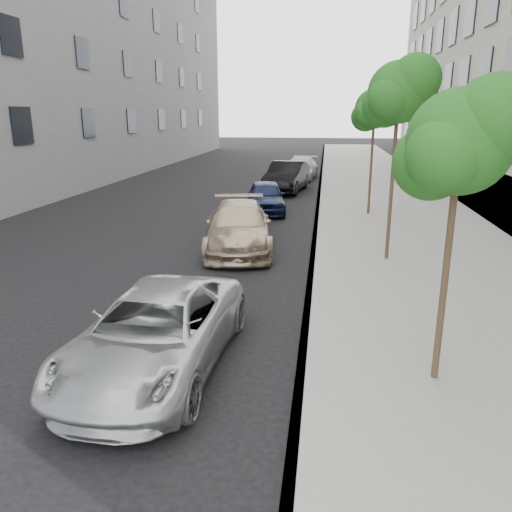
% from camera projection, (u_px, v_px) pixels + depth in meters
% --- Properties ---
extents(ground, '(160.00, 160.00, 0.00)m').
position_uv_depth(ground, '(206.00, 426.00, 6.62)').
color(ground, black).
rests_on(ground, ground).
extents(sidewalk, '(6.40, 72.00, 0.14)m').
position_uv_depth(sidewalk, '(375.00, 183.00, 28.88)').
color(sidewalk, gray).
rests_on(sidewalk, ground).
extents(curb, '(0.15, 72.00, 0.14)m').
position_uv_depth(curb, '(320.00, 182.00, 29.29)').
color(curb, '#9E9B93').
rests_on(curb, ground).
extents(tree_near, '(1.75, 1.55, 4.37)m').
position_uv_depth(tree_near, '(462.00, 142.00, 6.62)').
color(tree_near, '#38281C').
rests_on(tree_near, sidewalk).
extents(tree_mid, '(1.86, 1.66, 5.29)m').
position_uv_depth(tree_mid, '(400.00, 92.00, 12.57)').
color(tree_mid, '#38281C').
rests_on(tree_mid, sidewalk).
extents(tree_far, '(1.82, 1.62, 4.92)m').
position_uv_depth(tree_far, '(375.00, 109.00, 18.85)').
color(tree_far, '#38281C').
rests_on(tree_far, sidewalk).
extents(minivan, '(2.33, 4.68, 1.27)m').
position_uv_depth(minivan, '(156.00, 332.00, 7.97)').
color(minivan, silver).
rests_on(minivan, ground).
extents(suv, '(2.68, 5.04, 1.39)m').
position_uv_depth(suv, '(238.00, 227.00, 15.07)').
color(suv, tan).
rests_on(suv, ground).
extents(sedan_blue, '(2.06, 3.98, 1.29)m').
position_uv_depth(sedan_blue, '(266.00, 197.00, 20.76)').
color(sedan_blue, '#0F1834').
rests_on(sedan_blue, ground).
extents(sedan_black, '(2.28, 4.91, 1.56)m').
position_uv_depth(sedan_black, '(287.00, 177.00, 26.12)').
color(sedan_black, black).
rests_on(sedan_black, ground).
extents(sedan_rear, '(2.29, 4.74, 1.33)m').
position_uv_depth(sedan_rear, '(301.00, 168.00, 31.10)').
color(sedan_rear, '#A6A8AE').
rests_on(sedan_rear, ground).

